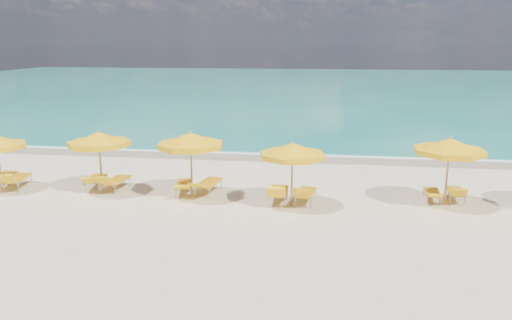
# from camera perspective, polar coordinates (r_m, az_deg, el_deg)

# --- Properties ---
(ground_plane) EXTENTS (120.00, 120.00, 0.00)m
(ground_plane) POSITION_cam_1_polar(r_m,az_deg,el_deg) (18.83, -0.62, -4.61)
(ground_plane) COLOR beige
(ocean) EXTENTS (120.00, 80.00, 0.30)m
(ocean) POSITION_cam_1_polar(r_m,az_deg,el_deg) (66.02, 5.51, 8.34)
(ocean) COLOR #167D6E
(ocean) RESTS_ON ground
(wet_sand_band) EXTENTS (120.00, 2.60, 0.01)m
(wet_sand_band) POSITION_cam_1_polar(r_m,az_deg,el_deg) (25.91, 1.76, 0.43)
(wet_sand_band) COLOR tan
(wet_sand_band) RESTS_ON ground
(foam_line) EXTENTS (120.00, 1.20, 0.03)m
(foam_line) POSITION_cam_1_polar(r_m,az_deg,el_deg) (26.69, 1.94, 0.82)
(foam_line) COLOR white
(foam_line) RESTS_ON ground
(whitecap_near) EXTENTS (14.00, 0.36, 0.05)m
(whitecap_near) POSITION_cam_1_polar(r_m,az_deg,el_deg) (36.23, -6.12, 4.12)
(whitecap_near) COLOR white
(whitecap_near) RESTS_ON ground
(whitecap_far) EXTENTS (18.00, 0.30, 0.05)m
(whitecap_far) POSITION_cam_1_polar(r_m,az_deg,el_deg) (42.46, 15.02, 5.10)
(whitecap_far) COLOR white
(whitecap_far) RESTS_ON ground
(umbrella_3) EXTENTS (3.05, 3.05, 2.47)m
(umbrella_3) POSITION_cam_1_polar(r_m,az_deg,el_deg) (20.33, -17.54, 2.25)
(umbrella_3) COLOR tan
(umbrella_3) RESTS_ON ground
(umbrella_4) EXTENTS (3.09, 3.09, 2.56)m
(umbrella_4) POSITION_cam_1_polar(r_m,az_deg,el_deg) (18.89, -7.49, 2.19)
(umbrella_4) COLOR tan
(umbrella_4) RESTS_ON ground
(umbrella_5) EXTENTS (2.72, 2.72, 2.40)m
(umbrella_5) POSITION_cam_1_polar(r_m,az_deg,el_deg) (17.71, 4.17, 1.04)
(umbrella_5) COLOR tan
(umbrella_5) RESTS_ON ground
(umbrella_6) EXTENTS (3.25, 3.25, 2.55)m
(umbrella_6) POSITION_cam_1_polar(r_m,az_deg,el_deg) (19.01, 21.25, 1.42)
(umbrella_6) COLOR tan
(umbrella_6) RESTS_ON ground
(lounger_2_left) EXTENTS (0.72, 2.04, 0.74)m
(lounger_2_left) POSITION_cam_1_polar(r_m,az_deg,el_deg) (23.15, -27.23, -2.07)
(lounger_2_left) COLOR #A5A8AD
(lounger_2_left) RESTS_ON ground
(lounger_2_right) EXTENTS (0.97, 1.98, 0.91)m
(lounger_2_right) POSITION_cam_1_polar(r_m,az_deg,el_deg) (22.47, -25.62, -2.33)
(lounger_2_right) COLOR #A5A8AD
(lounger_2_right) RESTS_ON ground
(lounger_3_left) EXTENTS (0.95, 1.94, 0.78)m
(lounger_3_left) POSITION_cam_1_polar(r_m,az_deg,el_deg) (21.30, -17.82, -2.48)
(lounger_3_left) COLOR #A5A8AD
(lounger_3_left) RESTS_ON ground
(lounger_3_right) EXTENTS (0.81, 1.90, 0.88)m
(lounger_3_right) POSITION_cam_1_polar(r_m,az_deg,el_deg) (20.81, -15.74, -2.69)
(lounger_3_right) COLOR #A5A8AD
(lounger_3_right) RESTS_ON ground
(lounger_4_left) EXTENTS (0.97, 1.98, 0.71)m
(lounger_4_left) POSITION_cam_1_polar(r_m,az_deg,el_deg) (19.75, -8.25, -3.21)
(lounger_4_left) COLOR #A5A8AD
(lounger_4_left) RESTS_ON ground
(lounger_4_right) EXTENTS (0.96, 2.11, 0.74)m
(lounger_4_right) POSITION_cam_1_polar(r_m,az_deg,el_deg) (19.70, -5.49, -3.13)
(lounger_4_right) COLOR #A5A8AD
(lounger_4_right) RESTS_ON ground
(lounger_5_left) EXTENTS (0.70, 1.95, 0.94)m
(lounger_5_left) POSITION_cam_1_polar(r_m,az_deg,el_deg) (18.50, 2.56, -4.15)
(lounger_5_left) COLOR #A5A8AD
(lounger_5_left) RESTS_ON ground
(lounger_5_right) EXTENTS (0.85, 1.87, 0.89)m
(lounger_5_right) POSITION_cam_1_polar(r_m,az_deg,el_deg) (18.50, 5.68, -4.26)
(lounger_5_right) COLOR #A5A8AD
(lounger_5_right) RESTS_ON ground
(lounger_6_left) EXTENTS (0.65, 1.69, 0.61)m
(lounger_6_left) POSITION_cam_1_polar(r_m,az_deg,el_deg) (19.76, 19.49, -3.94)
(lounger_6_left) COLOR #A5A8AD
(lounger_6_left) RESTS_ON ground
(lounger_6_right) EXTENTS (0.71, 1.68, 0.76)m
(lounger_6_right) POSITION_cam_1_polar(r_m,az_deg,el_deg) (20.14, 21.82, -3.78)
(lounger_6_right) COLOR #A5A8AD
(lounger_6_right) RESTS_ON ground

